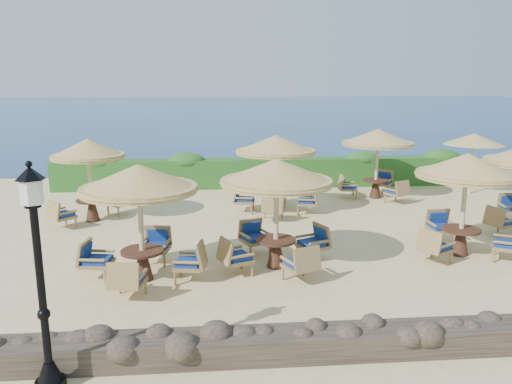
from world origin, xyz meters
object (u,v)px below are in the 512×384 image
extra_parasol (474,139)px  cafe_set_0 (140,204)px  cafe_set_3 (89,163)px  lamp_post (41,291)px  cafe_set_1 (276,195)px  cafe_set_2 (465,185)px  cafe_set_4 (276,161)px  cafe_set_5 (378,149)px

extra_parasol → cafe_set_0: 14.22m
extra_parasol → cafe_set_3: bearing=-168.6°
lamp_post → cafe_set_3: size_ratio=1.25×
cafe_set_1 → cafe_set_2: size_ratio=1.03×
cafe_set_1 → cafe_set_4: (0.62, 5.07, 0.01)m
lamp_post → cafe_set_2: (8.73, 5.08, 0.29)m
cafe_set_0 → extra_parasol: bearing=33.8°
lamp_post → cafe_set_5: size_ratio=1.19×
cafe_set_1 → cafe_set_3: (-5.37, 4.54, 0.10)m
lamp_post → cafe_set_5: 14.43m
lamp_post → extra_parasol: lamp_post is taller
cafe_set_0 → cafe_set_2: same height
lamp_post → extra_parasol: bearing=43.6°
cafe_set_5 → cafe_set_4: bearing=-155.4°
cafe_set_0 → cafe_set_5: size_ratio=1.03×
cafe_set_2 → cafe_set_3: bearing=158.2°
extra_parasol → cafe_set_2: cafe_set_2 is taller
lamp_post → cafe_set_0: size_ratio=1.15×
lamp_post → cafe_set_5: lamp_post is taller
extra_parasol → cafe_set_2: size_ratio=0.87×
cafe_set_0 → cafe_set_4: same height
cafe_set_4 → lamp_post: bearing=-114.9°
cafe_set_2 → cafe_set_1: bearing=-174.7°
lamp_post → cafe_set_1: 6.04m
cafe_set_2 → cafe_set_5: bearing=91.1°
cafe_set_0 → cafe_set_3: 5.57m
extra_parasol → cafe_set_4: size_ratio=0.83×
cafe_set_4 → cafe_set_0: bearing=-123.5°
cafe_set_3 → cafe_set_5: bearing=13.4°
cafe_set_2 → extra_parasol: bearing=60.8°
cafe_set_1 → cafe_set_2: bearing=5.3°
cafe_set_1 → cafe_set_2: same height
lamp_post → cafe_set_3: (-1.49, 9.17, 0.34)m
lamp_post → cafe_set_2: size_ratio=1.19×
extra_parasol → cafe_set_3: size_ratio=0.91×
cafe_set_1 → cafe_set_4: bearing=83.1°
cafe_set_2 → cafe_set_3: (-10.22, 4.09, 0.05)m
cafe_set_0 → cafe_set_1: bearing=9.8°
cafe_set_1 → extra_parasol: bearing=40.2°
cafe_set_3 → lamp_post: bearing=-80.7°
lamp_post → cafe_set_0: lamp_post is taller
cafe_set_2 → cafe_set_4: same height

